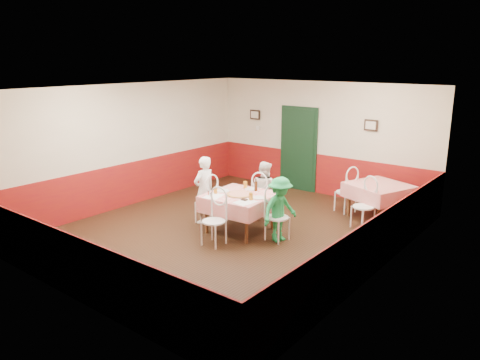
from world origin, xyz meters
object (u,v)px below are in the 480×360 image
Objects in this scene: main_table at (240,213)px; diner_left at (204,190)px; chair_far at (263,199)px; pizza at (240,194)px; glass_a at (216,190)px; glass_c at (245,185)px; beer_bottle at (256,185)px; chair_second_b at (363,207)px; wallet at (244,200)px; chair_left at (206,202)px; diner_right at (280,209)px; chair_near at (214,221)px; glass_b at (251,196)px; chair_right at (277,217)px; second_table at (378,202)px; diner_far at (264,190)px; chair_second_a at (346,192)px.

main_table is 0.87× the size of diner_left.
pizza is (0.08, -0.89, 0.33)m from chair_far.
glass_c is (0.23, 0.67, 0.01)m from glass_a.
diner_left is (-0.99, -0.45, -0.17)m from beer_bottle.
chair_second_b is 2.48m from wallet.
chair_left is 1.76m from diner_right.
chair_near is at bearing -86.23° from main_table.
glass_b is (0.34, 0.68, 0.38)m from chair_near.
chair_far is 1.22m from glass_a.
wallet is (-0.09, -0.09, -0.06)m from glass_b.
pizza is 0.36m from wallet.
chair_right is 0.70m from wallet.
glass_b is (0.80, 0.09, 0.01)m from glass_a.
beer_bottle is 2.08× the size of wallet.
beer_bottle reaches higher than second_table.
chair_far reaches higher than pizza.
chair_right is at bearing 129.20° from chair_far.
chair_left reaches higher than main_table.
chair_left is 1.00× the size of chair_right.
diner_left is at bearing 175.13° from glass_b.
beer_bottle is at bearing 120.71° from chair_left.
diner_far is at bearing 113.03° from glass_b.
chair_left is at bearing 51.89° from diner_far.
diner_right reaches higher than second_table.
pizza is at bearing -65.04° from glass_c.
chair_near is 7.05× the size of glass_a.
pizza is 0.40× the size of diner_right.
chair_second_a is at bearing 69.79° from wallet.
chair_right is 1.00× the size of chair_near.
chair_left is 3.93× the size of beer_bottle.
second_table is 3.08m from pizza.
chair_near is at bearing -118.72° from second_table.
diner_right is at bearing 43.07° from chair_near.
beer_bottle is at bearing 78.35° from diner_right.
main_table is 1.36× the size of chair_second_b.
glass_a is at bearing 176.19° from wallet.
second_table is 1.24× the size of chair_right.
wallet is 1.22m from diner_left.
chair_right reaches higher than wallet.
wallet is at bearing 63.13° from chair_near.
wallet is (-1.54, -2.67, 0.40)m from second_table.
chair_left is 0.64× the size of diner_left.
chair_left is 1.20m from chair_far.
wallet is at bearing -53.66° from glass_c.
chair_second_a is 1.00× the size of chair_second_b.
chair_second_b is 6.46× the size of glass_b.
chair_second_a is at bearing 180.00° from second_table.
glass_c reaches higher than pizza.
chair_second_b is at bearing -156.65° from diner_far.
chair_right is at bearing 98.92° from chair_left.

